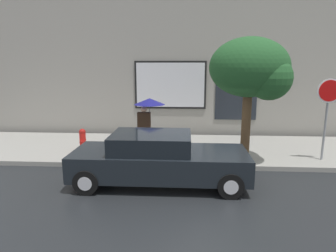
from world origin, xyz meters
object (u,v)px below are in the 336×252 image
Objects in this scene: stop_sign at (328,103)px; parked_car at (158,159)px; pedestrian_with_umbrella at (148,108)px; street_tree at (253,70)px; fire_hydrant at (83,140)px.

parked_car is at bearing -159.83° from stop_sign.
pedestrian_with_umbrella is 3.78m from street_tree.
fire_hydrant is 6.18m from street_tree.
street_tree reaches higher than pedestrian_with_umbrella.
stop_sign is (8.05, -0.42, 1.44)m from fire_hydrant.
street_tree reaches higher than fire_hydrant.
pedestrian_with_umbrella is (-0.62, 2.77, 0.98)m from parked_car.
stop_sign is at bearing 4.85° from street_tree.
pedestrian_with_umbrella is 5.85m from stop_sign.
parked_car is 5.60× the size of fire_hydrant.
stop_sign is (5.15, 1.89, 1.31)m from parked_car.
parked_car is 3.97m from street_tree.
stop_sign is (2.41, 0.20, -1.01)m from street_tree.
fire_hydrant is 0.44× the size of pedestrian_with_umbrella.
fire_hydrant is 2.57m from pedestrian_with_umbrella.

